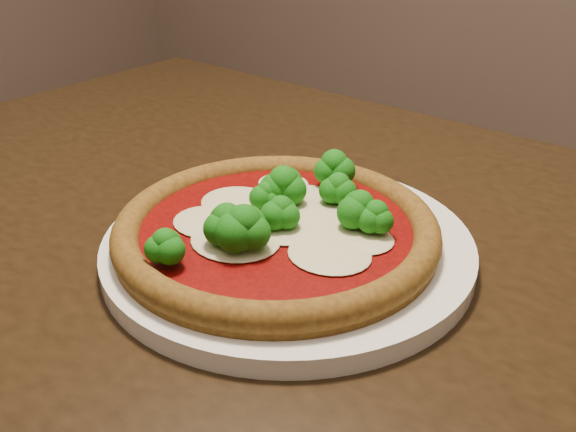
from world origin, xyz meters
The scene contains 3 objects.
dining_table centered at (-0.02, 0.18, 0.64)m, with size 1.16×0.87×0.75m.
plate centered at (0.06, 0.13, 0.76)m, with size 0.34×0.34×0.02m, color white.
pizza centered at (0.05, 0.12, 0.78)m, with size 0.29×0.29×0.06m.
Camera 1 is at (0.34, -0.29, 1.06)m, focal length 40.00 mm.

